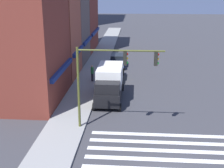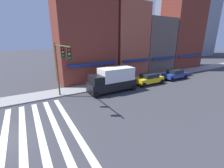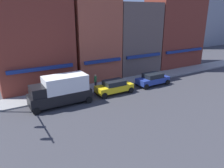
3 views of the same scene
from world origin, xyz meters
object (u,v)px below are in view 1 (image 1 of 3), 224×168
at_px(box_truck_black, 110,83).
at_px(sedan_yellow, 114,72).
at_px(pedestrian_green_top, 92,73).
at_px(traffic_signal, 110,70).
at_px(sedan_blue, 118,60).

height_order(box_truck_black, sedan_yellow, box_truck_black).
relative_size(box_truck_black, sedan_yellow, 1.41).
bearing_deg(sedan_yellow, pedestrian_green_top, 118.67).
height_order(traffic_signal, sedan_blue, traffic_signal).
xyz_separation_m(box_truck_black, sedan_blue, (12.22, 0.00, -0.75)).
bearing_deg(traffic_signal, pedestrian_green_top, 14.21).
distance_m(traffic_signal, sedan_yellow, 13.13).
distance_m(box_truck_black, pedestrian_green_top, 5.62).
bearing_deg(sedan_blue, pedestrian_green_top, 160.96).
height_order(sedan_blue, pedestrian_green_top, pedestrian_green_top).
distance_m(box_truck_black, sedan_blue, 12.24).
bearing_deg(sedan_yellow, box_truck_black, 179.87).
height_order(box_truck_black, sedan_blue, box_truck_black).
distance_m(traffic_signal, sedan_blue, 18.82).
distance_m(sedan_blue, pedestrian_green_top, 7.50).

